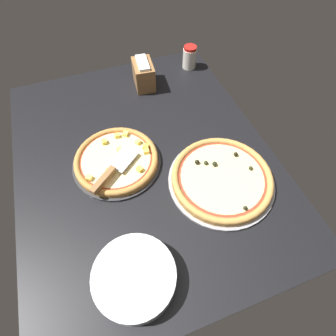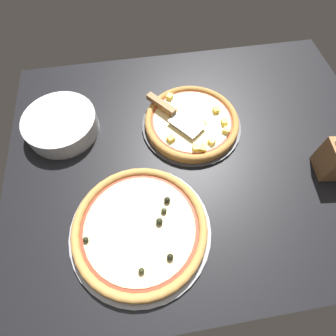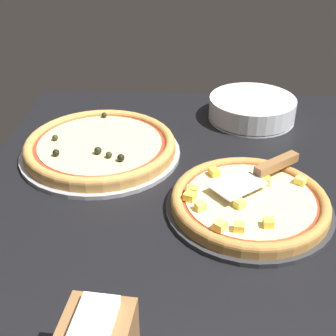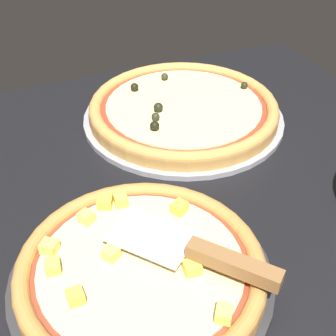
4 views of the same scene
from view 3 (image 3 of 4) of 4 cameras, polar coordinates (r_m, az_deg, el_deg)
The scene contains 7 objects.
ground_plane at distance 97.29cm, azimuth 3.39°, elevation -5.85°, with size 122.43×97.65×3.60cm, color black.
pizza_pan_front at distance 97.12cm, azimuth 9.80°, elevation -4.71°, with size 33.88×33.88×1.00cm, color #2D2D30.
pizza_front at distance 96.02cm, azimuth 9.88°, elevation -3.82°, with size 31.85×31.85×3.56cm.
pizza_pan_back at distance 115.67cm, azimuth -8.19°, elevation 1.84°, with size 38.88×38.88×1.00cm, color #939399.
pizza_back at distance 114.65cm, azimuth -8.28°, elevation 2.75°, with size 36.55×36.55×4.15cm.
serving_spatula at distance 101.00cm, azimuth 11.98°, elevation -0.12°, with size 17.74×20.43×2.00cm.
plate_stack at distance 133.44cm, azimuth 10.19°, elevation 7.14°, with size 23.90×23.90×6.30cm.
Camera 3 is at (-77.33, 2.37, 57.20)cm, focal length 50.00 mm.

